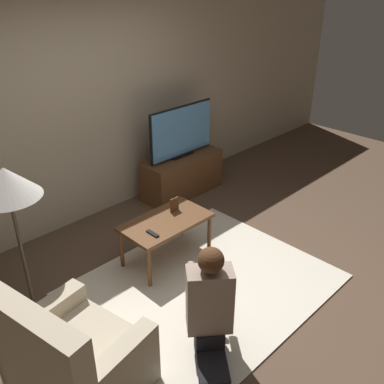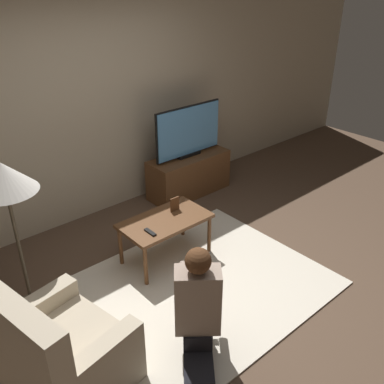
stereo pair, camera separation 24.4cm
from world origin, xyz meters
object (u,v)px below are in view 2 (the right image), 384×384
armchair (61,354)px  person_kneeling (198,305)px  tv (189,131)px  floor_lamp (5,184)px  coffee_table (165,224)px

armchair → person_kneeling: bearing=-126.0°
tv → armchair: 3.18m
floor_lamp → person_kneeling: size_ratio=1.43×
tv → armchair: bearing=-147.6°
tv → person_kneeling: 2.76m
floor_lamp → armchair: bearing=-98.5°
coffee_table → armchair: armchair is taller
floor_lamp → person_kneeling: (0.76, -1.38, -0.73)m
tv → armchair: (-2.64, -1.68, -0.58)m
coffee_table → person_kneeling: size_ratio=0.92×
tv → coffee_table: bearing=-139.9°
tv → coffee_table: (-1.15, -0.97, -0.45)m
tv → floor_lamp: bearing=-163.7°
coffee_table → armchair: bearing=-154.6°
coffee_table → person_kneeling: bearing=-117.3°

